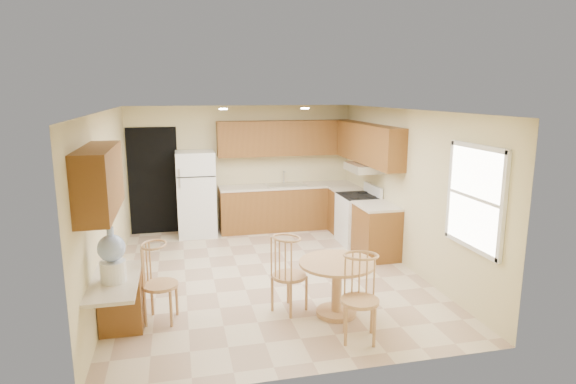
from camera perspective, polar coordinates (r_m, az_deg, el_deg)
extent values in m
plane|color=beige|center=(7.52, -2.42, -9.75)|extent=(5.50, 5.50, 0.00)
cube|color=white|center=(7.01, -2.60, 9.64)|extent=(4.50, 5.50, 0.02)
cube|color=#CDC38A|center=(9.83, -5.47, 2.88)|extent=(4.50, 0.02, 2.50)
cube|color=#CDC38A|center=(4.58, 3.92, -7.47)|extent=(4.50, 0.02, 2.50)
cube|color=#CDC38A|center=(7.11, -20.62, -1.25)|extent=(0.02, 5.50, 2.50)
cube|color=#CDC38A|center=(7.88, 13.79, 0.39)|extent=(0.02, 5.50, 2.50)
cube|color=black|center=(9.78, -15.65, 1.26)|extent=(0.90, 0.02, 2.10)
cube|color=brown|center=(9.86, -0.10, -1.88)|extent=(2.75, 0.60, 0.87)
cube|color=beige|center=(9.76, -0.10, 0.72)|extent=(2.75, 0.63, 0.04)
cube|color=brown|center=(9.60, 6.98, -2.34)|extent=(0.60, 0.59, 0.87)
cube|color=beige|center=(9.50, 7.04, 0.33)|extent=(0.63, 0.59, 0.04)
cube|color=brown|center=(8.30, 10.42, -4.70)|extent=(0.60, 0.80, 0.87)
cube|color=beige|center=(8.18, 10.53, -1.64)|extent=(0.63, 0.80, 0.04)
cube|color=brown|center=(9.75, -0.28, 6.41)|extent=(2.75, 0.33, 0.70)
cube|color=brown|center=(8.81, 9.47, 5.68)|extent=(0.33, 2.42, 0.70)
cube|color=brown|center=(5.42, -21.44, 1.31)|extent=(0.33, 1.40, 0.70)
cube|color=silver|center=(9.75, -0.24, 0.84)|extent=(0.78, 0.44, 0.01)
cube|color=silver|center=(8.81, 8.94, 2.87)|extent=(0.50, 0.76, 0.14)
cube|color=brown|center=(6.10, -19.20, -12.08)|extent=(0.48, 0.42, 0.72)
cube|color=beige|center=(5.60, -19.86, -9.96)|extent=(0.50, 1.20, 0.04)
cube|color=white|center=(6.26, 21.33, -0.64)|extent=(0.05, 1.00, 1.20)
cube|color=white|center=(6.16, 21.68, 5.00)|extent=(0.05, 1.10, 0.06)
cube|color=white|center=(6.41, 20.84, -6.06)|extent=(0.05, 1.10, 0.06)
cube|color=white|center=(5.84, 24.15, -1.72)|extent=(0.05, 0.06, 1.28)
cube|color=white|center=(6.69, 18.73, 0.30)|extent=(0.05, 0.06, 1.28)
cylinder|color=white|center=(8.13, -7.69, 9.73)|extent=(0.14, 0.14, 0.02)
cylinder|color=white|center=(8.38, 2.02, 9.88)|extent=(0.14, 0.14, 0.02)
cube|color=white|center=(9.49, -10.83, -0.21)|extent=(0.73, 0.68, 1.65)
cube|color=black|center=(9.08, -10.83, 1.76)|extent=(0.71, 0.01, 0.02)
cube|color=silver|center=(9.08, -12.72, 1.05)|extent=(0.03, 0.03, 0.18)
cube|color=silver|center=(9.04, -12.78, 2.26)|extent=(0.03, 0.03, 0.14)
cube|color=white|center=(8.98, 8.27, -3.27)|extent=(0.65, 0.76, 0.90)
cube|color=black|center=(8.87, 8.36, -0.43)|extent=(0.64, 0.75, 0.02)
cube|color=white|center=(8.96, 10.04, 0.25)|extent=(0.06, 0.76, 0.18)
cylinder|color=tan|center=(6.30, 5.72, -14.00)|extent=(0.51, 0.51, 0.05)
cylinder|color=tan|center=(6.17, 5.78, -11.37)|extent=(0.13, 0.13, 0.63)
cylinder|color=tan|center=(6.04, 5.85, -8.38)|extent=(0.95, 0.95, 0.04)
cylinder|color=tan|center=(6.20, 0.16, -9.93)|extent=(0.43, 0.43, 0.04)
cylinder|color=tan|center=(6.40, -1.55, -11.49)|extent=(0.04, 0.04, 0.47)
cylinder|color=tan|center=(6.46, 1.20, -11.24)|extent=(0.04, 0.04, 0.47)
cylinder|color=tan|center=(6.12, -0.95, -12.61)|extent=(0.04, 0.04, 0.47)
cylinder|color=tan|center=(6.19, 1.93, -12.33)|extent=(0.04, 0.04, 0.47)
cylinder|color=tan|center=(5.58, 8.51, -12.65)|extent=(0.43, 0.43, 0.04)
cylinder|color=tan|center=(5.76, 6.37, -14.34)|extent=(0.04, 0.04, 0.46)
cylinder|color=tan|center=(5.86, 9.32, -13.94)|extent=(0.04, 0.04, 0.46)
cylinder|color=tan|center=(5.50, 7.49, -15.69)|extent=(0.04, 0.04, 0.46)
cylinder|color=tan|center=(5.60, 10.57, -15.23)|extent=(0.04, 0.04, 0.46)
cylinder|color=tan|center=(6.13, -14.90, -10.63)|extent=(0.43, 0.43, 0.04)
cylinder|color=tan|center=(6.37, -16.17, -12.08)|extent=(0.04, 0.04, 0.46)
cylinder|color=tan|center=(6.36, -13.34, -11.98)|extent=(0.04, 0.04, 0.46)
cylinder|color=tan|center=(6.09, -16.31, -13.24)|extent=(0.04, 0.04, 0.46)
cylinder|color=tan|center=(6.08, -13.33, -13.13)|extent=(0.04, 0.04, 0.46)
cylinder|color=white|center=(5.52, -20.01, -8.82)|extent=(0.27, 0.27, 0.23)
sphere|color=#9AB5EE|center=(5.44, -20.20, -6.26)|extent=(0.29, 0.29, 0.29)
cylinder|color=#9AB5EE|center=(5.38, -20.34, -4.37)|extent=(0.07, 0.07, 0.08)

